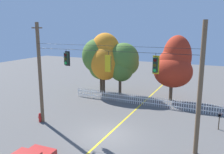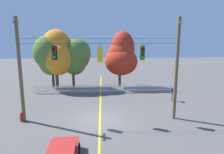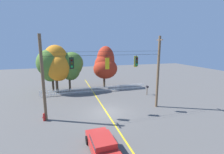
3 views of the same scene
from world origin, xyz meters
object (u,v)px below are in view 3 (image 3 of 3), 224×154
autumn_oak_far_east (71,66)px  roadside_mailbox (147,87)px  autumn_maple_far_west (105,65)px  autumn_maple_near_fence (51,67)px  traffic_signal_northbound_secondary (107,63)px  traffic_signal_southbound_primary (72,63)px  fire_hydrant (44,117)px  autumn_maple_mid (57,64)px  traffic_signal_eastbound_side (136,62)px  parked_car (102,144)px

autumn_oak_far_east → roadside_mailbox: 12.44m
autumn_maple_far_west → autumn_maple_near_fence: bearing=-176.8°
traffic_signal_northbound_secondary → autumn_oak_far_east: traffic_signal_northbound_secondary is taller
autumn_maple_far_west → roadside_mailbox: autumn_maple_far_west is taller
traffic_signal_southbound_primary → fire_hydrant: bearing=-176.6°
traffic_signal_southbound_primary → autumn_maple_mid: bearing=99.6°
traffic_signal_northbound_secondary → roadside_mailbox: 9.76m
traffic_signal_eastbound_side → parked_car: 9.79m
traffic_signal_southbound_primary → parked_car: traffic_signal_southbound_primary is taller
autumn_maple_far_west → traffic_signal_eastbound_side: bearing=-86.2°
traffic_signal_northbound_secondary → autumn_maple_near_fence: autumn_maple_near_fence is taller
traffic_signal_southbound_primary → roadside_mailbox: 12.73m
traffic_signal_eastbound_side → fire_hydrant: (-9.82, -0.17, -5.16)m
autumn_maple_near_fence → autumn_oak_far_east: autumn_maple_near_fence is taller
traffic_signal_northbound_secondary → autumn_maple_mid: autumn_maple_mid is taller
autumn_oak_far_east → autumn_maple_far_west: (5.83, 0.50, 0.03)m
autumn_maple_mid → autumn_maple_far_west: autumn_maple_mid is taller
traffic_signal_northbound_secondary → autumn_maple_far_west: 11.36m
autumn_oak_far_east → fire_hydrant: autumn_oak_far_east is taller
autumn_maple_near_fence → roadside_mailbox: 15.18m
traffic_signal_southbound_primary → traffic_signal_northbound_secondary: 3.58m
traffic_signal_northbound_secondary → autumn_maple_near_fence: size_ratio=0.22×
traffic_signal_southbound_primary → autumn_maple_near_fence: 10.89m
autumn_maple_near_fence → autumn_oak_far_east: (3.09, -0.01, -0.09)m
traffic_signal_eastbound_side → fire_hydrant: 11.09m
autumn_maple_mid → roadside_mailbox: size_ratio=5.25×
autumn_maple_near_fence → autumn_maple_far_west: autumn_maple_far_west is taller
autumn_maple_mid → autumn_maple_near_fence: bearing=158.7°
traffic_signal_northbound_secondary → autumn_maple_mid: bearing=117.7°
traffic_signal_eastbound_side → autumn_oak_far_east: size_ratio=0.22×
parked_car → traffic_signal_northbound_secondary: bearing=72.1°
roadside_mailbox → fire_hydrant: bearing=-161.0°
autumn_oak_far_east → autumn_maple_far_west: 5.85m
traffic_signal_southbound_primary → autumn_maple_far_west: size_ratio=0.18×
parked_car → roadside_mailbox: (9.51, 11.08, 0.54)m
autumn_oak_far_east → traffic_signal_southbound_primary: bearing=-92.1°
traffic_signal_southbound_primary → autumn_maple_far_west: 12.67m
autumn_maple_mid → roadside_mailbox: 14.22m
traffic_signal_northbound_secondary → autumn_maple_mid: size_ratio=0.20×
traffic_signal_eastbound_side → parked_car: traffic_signal_eastbound_side is taller
parked_car → fire_hydrant: bearing=124.9°
traffic_signal_northbound_secondary → autumn_oak_far_east: size_ratio=0.23×
autumn_maple_mid → fire_hydrant: size_ratio=9.29×
fire_hydrant → autumn_maple_near_fence: bearing=89.0°
traffic_signal_southbound_primary → traffic_signal_eastbound_side: 6.93m
traffic_signal_eastbound_side → roadside_mailbox: bearing=48.5°
traffic_signal_northbound_secondary → autumn_maple_far_west: size_ratio=0.20×
parked_car → roadside_mailbox: size_ratio=2.91×
traffic_signal_southbound_primary → autumn_oak_far_east: bearing=87.9°
traffic_signal_northbound_secondary → autumn_maple_mid: (-5.28, 10.06, -0.99)m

